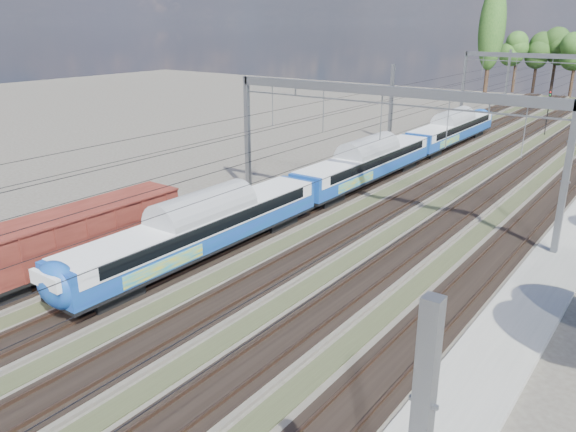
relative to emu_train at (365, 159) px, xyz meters
The scene contains 7 objects.
track_bed 9.91m from the emu_train, 62.23° to the left, with size 21.00×130.00×0.34m.
platform 23.40m from the emu_train, 44.93° to the right, with size 3.00×70.00×0.30m, color gray.
catenary 17.42m from the emu_train, 73.42° to the left, with size 25.65×130.00×9.00m.
poplar 63.08m from the emu_train, 99.23° to the left, with size 4.40×4.40×19.04m.
emu_train is the anchor object (origin of this frame).
freight_boxcar 24.25m from the emu_train, 100.70° to the right, with size 2.64×12.75×3.29m.
signal_near 33.34m from the emu_train, 78.55° to the left, with size 0.37×0.34×5.24m.
Camera 1 is at (16.82, -3.27, 12.86)m, focal length 35.00 mm.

